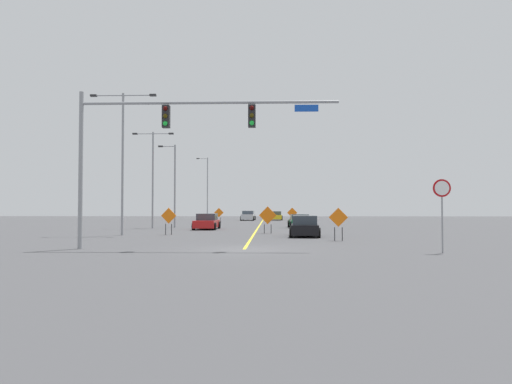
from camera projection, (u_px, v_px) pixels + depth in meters
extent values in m
plane|color=#444447|center=(244.00, 249.00, 21.63)|extent=(150.53, 150.53, 0.00)
cube|color=yellow|center=(262.00, 221.00, 63.40)|extent=(0.16, 83.63, 0.01)
cylinder|color=gray|center=(81.00, 170.00, 22.00)|extent=(0.20, 0.20, 7.39)
cylinder|color=gray|center=(209.00, 103.00, 21.90)|extent=(12.06, 0.14, 0.14)
cube|color=black|center=(166.00, 117.00, 21.95)|extent=(0.34, 0.32, 1.05)
sphere|color=#3A0503|center=(165.00, 108.00, 21.79)|extent=(0.22, 0.22, 0.22)
sphere|color=#3C3106|center=(165.00, 116.00, 21.78)|extent=(0.22, 0.22, 0.22)
sphere|color=green|center=(165.00, 123.00, 21.77)|extent=(0.22, 0.22, 0.22)
cube|color=black|center=(252.00, 116.00, 21.82)|extent=(0.34, 0.32, 1.05)
sphere|color=#3A0503|center=(252.00, 108.00, 21.66)|extent=(0.22, 0.22, 0.22)
sphere|color=#3C3106|center=(252.00, 115.00, 21.65)|extent=(0.22, 0.22, 0.22)
sphere|color=green|center=(252.00, 123.00, 21.63)|extent=(0.22, 0.22, 0.22)
cube|color=#1447B7|center=(306.00, 108.00, 21.74)|extent=(1.10, 0.03, 0.32)
cylinder|color=gray|center=(442.00, 225.00, 19.92)|extent=(0.07, 0.07, 2.38)
cylinder|color=#B20F14|center=(442.00, 188.00, 19.97)|extent=(0.76, 0.03, 0.76)
cylinder|color=white|center=(442.00, 188.00, 19.95)|extent=(0.61, 0.01, 0.61)
cylinder|color=gray|center=(207.00, 188.00, 75.41)|extent=(0.16, 0.16, 9.88)
cylinder|color=gray|center=(203.00, 159.00, 75.58)|extent=(1.58, 0.08, 0.08)
cube|color=#262628|center=(198.00, 159.00, 75.61)|extent=(0.44, 0.24, 0.14)
cylinder|color=gray|center=(175.00, 186.00, 44.37)|extent=(0.16, 0.16, 7.85)
cylinder|color=gray|center=(168.00, 146.00, 44.51)|extent=(1.38, 0.08, 0.08)
cube|color=#262628|center=(161.00, 146.00, 44.54)|extent=(0.44, 0.24, 0.14)
cylinder|color=gray|center=(153.00, 180.00, 43.34)|extent=(0.16, 0.16, 8.89)
cylinder|color=gray|center=(144.00, 134.00, 43.51)|extent=(1.69, 0.08, 0.08)
cube|color=#262628|center=(135.00, 134.00, 43.54)|extent=(0.44, 0.24, 0.14)
cylinder|color=gray|center=(162.00, 134.00, 43.45)|extent=(1.69, 0.08, 0.08)
cube|color=#262628|center=(171.00, 134.00, 43.42)|extent=(0.44, 0.24, 0.14)
cylinder|color=gray|center=(123.00, 164.00, 32.48)|extent=(0.16, 0.16, 9.86)
cylinder|color=gray|center=(108.00, 95.00, 32.67)|extent=(2.09, 0.08, 0.08)
cube|color=#262628|center=(94.00, 96.00, 32.70)|extent=(0.44, 0.24, 0.14)
cylinder|color=gray|center=(138.00, 95.00, 32.60)|extent=(2.09, 0.08, 0.08)
cube|color=#262628|center=(153.00, 95.00, 32.56)|extent=(0.44, 0.24, 0.14)
cube|color=orange|center=(268.00, 215.00, 34.60)|extent=(1.30, 0.31, 1.32)
cylinder|color=black|center=(264.00, 229.00, 34.62)|extent=(0.05, 0.05, 0.66)
cylinder|color=black|center=(271.00, 229.00, 34.50)|extent=(0.05, 0.05, 0.66)
cube|color=orange|center=(292.00, 213.00, 57.43)|extent=(1.25, 0.20, 1.25)
cylinder|color=black|center=(290.00, 220.00, 57.44)|extent=(0.05, 0.05, 0.59)
cylinder|color=black|center=(294.00, 220.00, 57.36)|extent=(0.05, 0.05, 0.59)
cube|color=orange|center=(338.00, 217.00, 27.20)|extent=(1.09, 0.30, 1.11)
cylinder|color=black|center=(335.00, 234.00, 27.23)|extent=(0.05, 0.05, 0.78)
cylinder|color=black|center=(342.00, 234.00, 27.12)|extent=(0.05, 0.05, 0.78)
cube|color=orange|center=(219.00, 213.00, 57.54)|extent=(1.16, 0.05, 1.16)
cylinder|color=black|center=(217.00, 220.00, 57.52)|extent=(0.05, 0.05, 0.66)
cylinder|color=black|center=(221.00, 220.00, 57.50)|extent=(0.05, 0.05, 0.66)
cube|color=orange|center=(169.00, 216.00, 33.04)|extent=(1.11, 0.19, 1.12)
cylinder|color=black|center=(166.00, 229.00, 33.05)|extent=(0.05, 0.05, 0.76)
cylinder|color=black|center=(172.00, 229.00, 32.97)|extent=(0.05, 0.05, 0.76)
cube|color=#196B38|center=(299.00, 223.00, 44.00)|extent=(1.86, 4.46, 0.61)
cube|color=#333D47|center=(299.00, 217.00, 43.79)|extent=(1.62, 2.14, 0.49)
cylinder|color=black|center=(307.00, 224.00, 45.53)|extent=(0.24, 0.65, 0.64)
cylinder|color=black|center=(289.00, 224.00, 45.54)|extent=(0.24, 0.65, 0.64)
cylinder|color=black|center=(310.00, 225.00, 42.45)|extent=(0.24, 0.65, 0.64)
cylinder|color=black|center=(291.00, 225.00, 42.46)|extent=(0.24, 0.65, 0.64)
cube|color=#B7BABF|center=(248.00, 217.00, 67.83)|extent=(1.90, 4.33, 0.72)
cube|color=#333D47|center=(248.00, 213.00, 68.06)|extent=(1.64, 2.25, 0.50)
cylinder|color=black|center=(241.00, 218.00, 66.40)|extent=(0.24, 0.65, 0.64)
cylinder|color=black|center=(253.00, 218.00, 66.27)|extent=(0.24, 0.65, 0.64)
cylinder|color=black|center=(243.00, 218.00, 69.37)|extent=(0.24, 0.65, 0.64)
cylinder|color=black|center=(255.00, 218.00, 69.25)|extent=(0.24, 0.65, 0.64)
cube|color=black|center=(305.00, 229.00, 31.13)|extent=(1.97, 4.09, 0.64)
cube|color=#333D47|center=(305.00, 220.00, 30.95)|extent=(1.68, 2.14, 0.58)
cylinder|color=black|center=(317.00, 231.00, 32.44)|extent=(0.26, 0.65, 0.64)
cylinder|color=black|center=(292.00, 230.00, 32.60)|extent=(0.26, 0.65, 0.64)
cylinder|color=black|center=(319.00, 233.00, 29.66)|extent=(0.26, 0.65, 0.64)
cylinder|color=black|center=(291.00, 233.00, 29.82)|extent=(0.26, 0.65, 0.64)
cube|color=red|center=(207.00, 224.00, 40.92)|extent=(1.87, 4.09, 0.63)
cube|color=#333D47|center=(207.00, 217.00, 41.14)|extent=(1.65, 1.99, 0.58)
cylinder|color=black|center=(193.00, 226.00, 39.54)|extent=(0.23, 0.64, 0.64)
cylinder|color=black|center=(215.00, 226.00, 39.45)|extent=(0.23, 0.64, 0.64)
cylinder|color=black|center=(199.00, 225.00, 42.38)|extent=(0.23, 0.64, 0.64)
cylinder|color=black|center=(219.00, 225.00, 42.29)|extent=(0.23, 0.64, 0.64)
cube|color=gold|center=(276.00, 217.00, 69.31)|extent=(1.93, 4.45, 0.61)
cube|color=#333D47|center=(276.00, 213.00, 69.10)|extent=(1.69, 2.43, 0.54)
cylinder|color=black|center=(282.00, 218.00, 70.78)|extent=(0.24, 0.65, 0.64)
cylinder|color=black|center=(270.00, 218.00, 70.89)|extent=(0.24, 0.65, 0.64)
cylinder|color=black|center=(282.00, 218.00, 67.71)|extent=(0.24, 0.65, 0.64)
cylinder|color=black|center=(269.00, 218.00, 67.82)|extent=(0.24, 0.65, 0.64)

